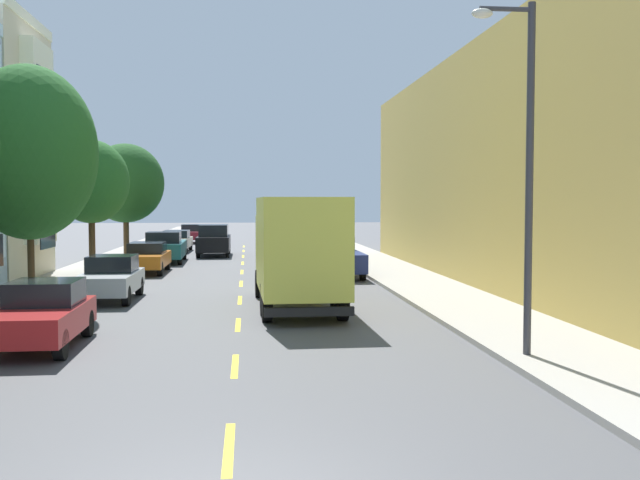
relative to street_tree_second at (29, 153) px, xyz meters
The scene contains 20 objects.
ground_plane 16.60m from the street_tree_second, 66.23° to the left, with size 160.00×160.00×0.00m, color #4C4C4F.
sidewalk_left 13.43m from the street_tree_second, 93.20° to the left, with size 3.20×120.00×0.14m, color #A39E93.
sidewalk_right 19.03m from the street_tree_second, 42.87° to the left, with size 3.20×120.00×0.14m, color #A39E93.
lane_centerline_dashes 12.08m from the street_tree_second, 54.68° to the left, with size 0.14×47.20×0.01m.
apartment_block_opposite 20.61m from the street_tree_second, 12.71° to the left, with size 10.00×36.00×9.40m, color tan.
street_tree_second is the anchor object (origin of this frame).
street_tree_third 8.96m from the street_tree_second, 90.00° to the left, with size 3.22×3.22×5.86m.
street_tree_farthest 17.88m from the street_tree_second, 90.00° to the left, with size 4.20×4.20×6.40m.
street_lamp 15.06m from the street_tree_second, 34.82° to the right, with size 1.35×0.28×7.29m.
delivery_box_truck 8.74m from the street_tree_second, ahead, with size 2.56×7.47×3.47m.
parked_pickup_forest 19.03m from the street_tree_second, 55.19° to the left, with size 2.07×5.33×1.73m.
parked_sedan_champagne 26.59m from the street_tree_second, 85.77° to the left, with size 1.87×4.53×1.43m.
parked_hatchback_red 7.60m from the street_tree_second, 72.23° to the right, with size 1.78×4.02×1.50m.
parked_sedan_orange 12.41m from the street_tree_second, 80.35° to the left, with size 1.81×4.51×1.43m.
parked_pickup_teal 18.02m from the street_tree_second, 82.89° to the left, with size 2.11×5.34×1.73m.
parked_pickup_navy 14.71m from the street_tree_second, 41.16° to the left, with size 2.00×5.30×1.73m.
parked_hatchback_burgundy 36.96m from the street_tree_second, 86.68° to the left, with size 1.75×4.01×1.50m.
parked_wagon_charcoal 35.54m from the street_tree_second, 72.27° to the left, with size 1.91×4.73×1.50m.
parked_hatchback_silver 4.97m from the street_tree_second, 43.62° to the left, with size 1.77×4.01×1.50m.
moving_black_sedan 23.02m from the street_tree_second, 78.30° to the left, with size 1.95×4.80×1.93m.
Camera 1 is at (0.26, -7.81, 3.34)m, focal length 41.01 mm.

